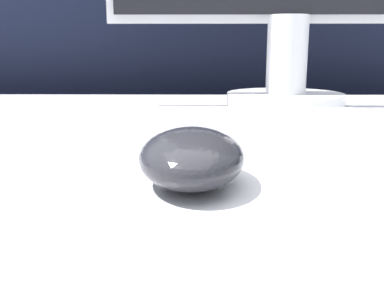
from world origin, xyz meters
The scene contains 3 objects.
partition_panel centered at (0.00, 0.55, 0.52)m, with size 5.00×0.03×1.05m.
computer_mouse_near centered at (-0.01, -0.14, 0.79)m, with size 0.07×0.10×0.04m.
keyboard centered at (-0.02, 0.02, 0.78)m, with size 0.39×0.14×0.02m.
Camera 1 is at (-0.01, -0.43, 0.86)m, focal length 42.00 mm.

